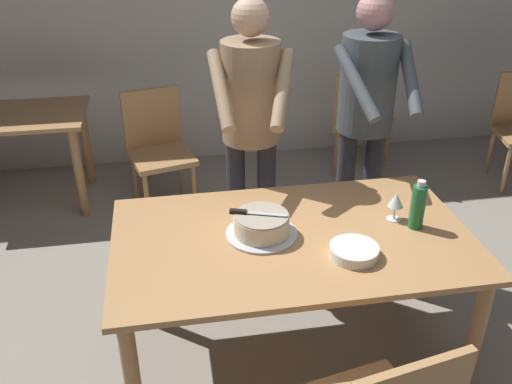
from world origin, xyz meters
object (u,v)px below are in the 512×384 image
at_px(background_chair_1, 158,146).
at_px(person_standing_beside, 366,110).
at_px(main_dining_table, 292,253).
at_px(wine_glass_near, 396,201).
at_px(cake_on_platter, 261,226).
at_px(water_bottle, 418,206).
at_px(cake_knife, 246,212).
at_px(background_chair_0, 363,121).
at_px(plate_stack, 354,251).
at_px(background_table, 20,135).
at_px(person_cutting_cake, 251,119).

bearing_deg(background_chair_1, person_standing_beside, -40.66).
bearing_deg(main_dining_table, wine_glass_near, 6.86).
relative_size(cake_on_platter, water_bottle, 1.36).
height_order(cake_knife, background_chair_0, background_chair_0).
distance_m(cake_knife, person_standing_beside, 1.08).
height_order(plate_stack, water_bottle, water_bottle).
bearing_deg(main_dining_table, cake_knife, 164.45).
distance_m(cake_on_platter, person_standing_beside, 1.06).
bearing_deg(plate_stack, person_standing_beside, 68.80).
height_order(main_dining_table, background_chair_1, background_chair_1).
bearing_deg(cake_knife, main_dining_table, -15.55).
bearing_deg(plate_stack, cake_on_platter, 147.02).
bearing_deg(wine_glass_near, background_table, 138.59).
distance_m(cake_knife, water_bottle, 0.82).
relative_size(water_bottle, background_chair_0, 0.28).
distance_m(person_standing_beside, background_table, 2.59).
relative_size(cake_on_platter, person_cutting_cake, 0.20).
relative_size(main_dining_table, water_bottle, 6.76).
height_order(plate_stack, background_chair_0, background_chair_0).
height_order(cake_on_platter, person_standing_beside, person_standing_beside).
bearing_deg(person_cutting_cake, water_bottle, -46.92).
distance_m(cake_on_platter, background_table, 2.45).
bearing_deg(background_table, person_cutting_cake, -39.08).
xyz_separation_m(plate_stack, background_table, (-1.86, 2.17, -0.20)).
relative_size(plate_stack, background_chair_0, 0.24).
relative_size(main_dining_table, background_chair_1, 1.88).
bearing_deg(cake_knife, background_table, 126.66).
distance_m(plate_stack, background_chair_0, 2.39).
bearing_deg(cake_on_platter, main_dining_table, -13.95).
relative_size(cake_on_platter, background_chair_0, 0.38).
height_order(cake_on_platter, water_bottle, water_bottle).
bearing_deg(water_bottle, background_chair_0, 76.60).
bearing_deg(plate_stack, water_bottle, 26.48).
bearing_deg(main_dining_table, cake_on_platter, 166.05).
relative_size(water_bottle, background_chair_1, 0.28).
xyz_separation_m(cake_knife, person_cutting_cake, (0.13, 0.65, 0.21)).
bearing_deg(water_bottle, background_chair_1, 124.05).
height_order(cake_knife, person_cutting_cake, person_cutting_cake).
height_order(plate_stack, background_chair_1, background_chair_1).
bearing_deg(background_chair_1, plate_stack, -66.95).
relative_size(cake_on_platter, cake_knife, 1.29).
relative_size(wine_glass_near, background_chair_1, 0.16).
xyz_separation_m(cake_on_platter, water_bottle, (0.74, -0.06, 0.06)).
distance_m(water_bottle, background_table, 3.00).
xyz_separation_m(cake_knife, background_table, (-1.42, 1.91, -0.29)).
bearing_deg(cake_on_platter, background_chair_1, 105.13).
relative_size(water_bottle, background_table, 0.25).
xyz_separation_m(cake_knife, wine_glass_near, (0.74, 0.00, -0.01)).
bearing_deg(water_bottle, main_dining_table, 177.96).
distance_m(plate_stack, wine_glass_near, 0.41).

